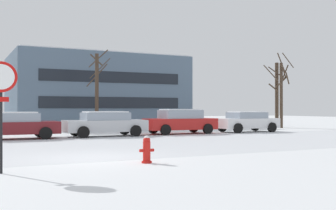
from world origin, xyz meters
TOP-DOWN VIEW (x-y plane):
  - ground_plane at (0.00, 0.00)m, footprint 120.00×120.00m
  - road_surface at (0.00, 3.95)m, footprint 80.00×9.91m
  - stop_sign at (-2.93, -2.01)m, footprint 0.76×0.18m
  - fire_hydrant at (1.02, -1.86)m, footprint 0.44×0.30m
  - parked_car_maroon at (-1.37, 9.87)m, footprint 4.59×2.21m
  - parked_car_silver at (3.58, 9.86)m, footprint 4.62×2.13m
  - parked_car_red at (8.54, 10.05)m, footprint 4.50×2.08m
  - parked_car_white at (13.49, 9.79)m, footprint 4.25×2.09m
  - tree_far_mid at (19.88, 14.09)m, footprint 1.83×1.60m
  - tree_far_right at (4.44, 14.31)m, footprint 1.58×1.60m
  - tree_far_left at (19.54, 13.14)m, footprint 1.40×1.52m
  - building_far_right at (7.19, 23.73)m, footprint 14.57×9.89m

SIDE VIEW (x-z plane):
  - ground_plane at x=0.00m, z-range 0.00..0.00m
  - road_surface at x=0.00m, z-range 0.00..0.00m
  - fire_hydrant at x=1.02m, z-range 0.00..0.80m
  - parked_car_white at x=13.49m, z-range 0.03..1.41m
  - parked_car_maroon at x=-1.37m, z-range 0.02..1.43m
  - parked_car_silver at x=3.58m, z-range 0.02..1.44m
  - parked_car_red at x=8.54m, z-range 0.01..1.55m
  - stop_sign at x=-2.93m, z-range 0.55..3.29m
  - tree_far_right at x=4.44m, z-range 0.01..5.67m
  - tree_far_left at x=19.54m, z-range -0.15..5.84m
  - tree_far_mid at x=19.88m, z-range -0.15..6.01m
  - building_far_right at x=7.19m, z-range 0.00..6.24m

